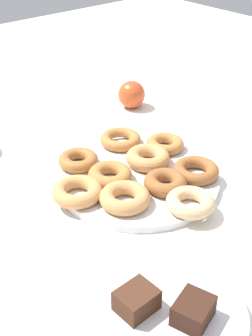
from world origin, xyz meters
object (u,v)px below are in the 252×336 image
donut_1 (191,202)px  brownie_far (137,300)px  brownie_near (193,311)px  donut_plate (138,179)px  donut_5 (196,170)px  donut_9 (77,192)px  donut_4 (110,175)px  donut_6 (165,144)px  donut_0 (125,198)px  donut_3 (78,160)px  donut_7 (148,158)px  cake_plate (165,315)px  donut_2 (120,139)px  donut_8 (165,183)px  apple (132,95)px

donut_1 → brownie_far: size_ratio=1.66×
brownie_near → donut_plate: bearing=-30.2°
donut_plate → donut_5: size_ratio=3.54×
donut_1 → donut_9: (0.15, 0.13, 0.00)m
donut_4 → donut_6: donut_4 is taller
donut_0 → donut_3: (0.16, -0.01, -0.00)m
donut_5 → donut_7: bearing=23.6°
donut_3 → cake_plate: (-0.37, 0.13, -0.02)m
donut_3 → donut_6: same height
donut_4 → donut_7: donut_7 is taller
donut_2 → brownie_near: (-0.42, 0.23, 0.01)m
donut_9 → donut_7: bearing=-89.3°
donut_2 → cake_plate: (-0.39, 0.25, -0.02)m
donut_6 → brownie_far: (-0.28, 0.33, 0.01)m
donut_5 → brownie_near: 0.35m
donut_2 → donut_7: size_ratio=1.00×
donut_8 → cake_plate: 0.29m
donut_6 → brownie_near: brownie_near is taller
donut_3 → donut_0: bearing=175.2°
donut_8 → donut_9: 0.16m
donut_6 → donut_9: donut_9 is taller
donut_0 → donut_7: bearing=-59.4°
donut_3 → donut_4: 0.08m
cake_plate → donut_1: bearing=-55.5°
donut_1 → donut_8: bearing=-5.4°
donut_0 → donut_2: (0.17, -0.13, -0.00)m
donut_1 → donut_6: size_ratio=1.08×
donut_plate → donut_4: (0.02, 0.05, 0.02)m
cake_plate → brownie_far: (0.03, 0.03, 0.02)m
donut_5 → donut_9: bearing=67.2°
donut_1 → brownie_far: 0.25m
donut_3 → brownie_far: bearing=156.0°
donut_5 → donut_6: same height
cake_plate → brownie_near: size_ratio=4.27×
donut_9 → donut_5: bearing=-112.8°
brownie_near → brownie_far: (0.06, 0.04, 0.00)m
donut_2 → donut_1: bearing=168.3°
donut_0 → donut_5: donut_0 is taller
donut_8 → brownie_far: brownie_far is taller
donut_3 → donut_6: size_ratio=1.00×
donut_8 → brownie_near: bearing=142.0°
donut_0 → donut_1: donut_0 is taller
donut_1 → brownie_near: brownie_near is taller
donut_4 → brownie_near: size_ratio=1.63×
donut_2 → brownie_far: bearing=142.7°
donut_1 → brownie_far: bearing=115.6°
donut_0 → donut_4: 0.08m
donut_plate → cake_plate: size_ratio=1.44×
donut_1 → donut_6: 0.21m
donut_8 → apple: apple is taller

